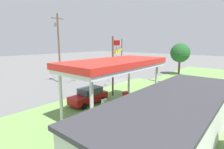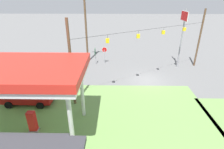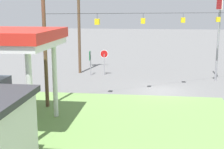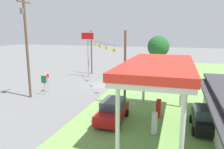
# 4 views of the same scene
# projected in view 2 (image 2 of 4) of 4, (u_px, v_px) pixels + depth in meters

# --- Properties ---
(ground_plane) EXTENTS (160.00, 160.00, 0.00)m
(ground_plane) POSITION_uv_depth(u_px,v_px,m) (147.00, 80.00, 21.03)
(ground_plane) COLOR slate
(fuel_pump_near) EXTENTS (0.71, 0.56, 1.72)m
(fuel_pump_near) POSITION_uv_depth(u_px,v_px,m) (32.00, 122.00, 12.92)
(fuel_pump_near) COLOR gray
(fuel_pump_near) RESTS_ON ground
(car_at_pumps_front) EXTENTS (4.67, 2.15, 1.91)m
(car_at_pumps_front) POSITION_uv_depth(u_px,v_px,m) (29.00, 94.00, 16.30)
(car_at_pumps_front) COLOR #AD1414
(car_at_pumps_front) RESTS_ON ground
(stop_sign_roadside) EXTENTS (0.80, 0.08, 2.50)m
(stop_sign_roadside) POSITION_uv_depth(u_px,v_px,m) (104.00, 52.00, 25.57)
(stop_sign_roadside) COLOR #99999E
(stop_sign_roadside) RESTS_ON ground
(stop_sign_overhead) EXTENTS (0.22, 2.33, 7.84)m
(stop_sign_overhead) POSITION_uv_depth(u_px,v_px,m) (183.00, 26.00, 22.72)
(stop_sign_overhead) COLOR gray
(stop_sign_overhead) RESTS_ON ground
(route_sign) EXTENTS (0.10, 0.70, 2.40)m
(route_sign) POSITION_uv_depth(u_px,v_px,m) (95.00, 53.00, 25.31)
(route_sign) COLOR gray
(route_sign) RESTS_ON ground
(utility_pole_main) EXTENTS (2.20, 0.44, 11.68)m
(utility_pole_main) POSITION_uv_depth(u_px,v_px,m) (85.00, 18.00, 24.32)
(utility_pole_main) COLOR brown
(utility_pole_main) RESTS_ON ground
(signal_span_gantry) EXTENTS (15.53, 10.24, 7.82)m
(signal_span_gantry) POSITION_uv_depth(u_px,v_px,m) (150.00, 46.00, 19.26)
(signal_span_gantry) COLOR brown
(signal_span_gantry) RESTS_ON ground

